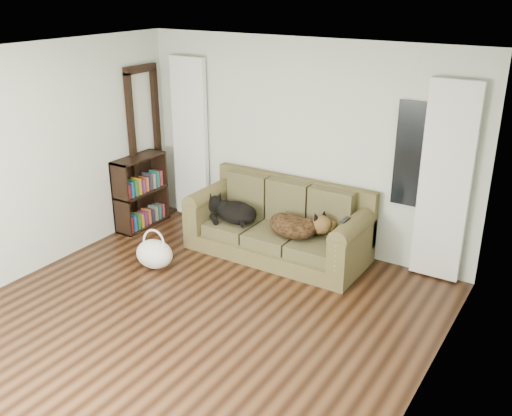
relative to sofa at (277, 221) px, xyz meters
The scene contains 15 objects.
floor 2.03m from the sofa, 88.86° to the right, with size 5.00×5.00×0.00m, color black.
ceiling 2.92m from the sofa, 88.86° to the right, with size 5.00×5.00×0.00m, color white.
wall_back 1.00m from the sofa, 85.73° to the left, with size 4.50×0.04×2.60m, color beige.
wall_left 3.08m from the sofa, 138.22° to the right, with size 0.04×5.00×2.60m, color beige.
wall_right 3.14m from the sofa, 40.79° to the right, with size 0.04×5.00×2.60m, color beige.
curtain_left 1.86m from the sofa, 165.00° to the left, with size 0.55×0.08×2.25m, color white.
curtain_right 2.02m from the sofa, 13.60° to the left, with size 0.55×0.08×2.25m, color white.
window_pane 1.83m from the sofa, 18.39° to the left, with size 0.50×0.03×1.20m, color black.
door_casing 2.24m from the sofa, behind, with size 0.07×0.60×2.10m, color black.
sofa is the anchor object (origin of this frame).
dog_black_lab 0.59m from the sofa, behind, with size 0.60×0.42×0.26m, color black.
dog_shepherd 0.32m from the sofa, 13.87° to the right, with size 0.64×0.45×0.28m, color black.
tv_remote 1.00m from the sofa, ahead, with size 0.05×0.17×0.02m, color black.
tote_bag 1.54m from the sofa, 134.74° to the right, with size 0.47×0.37×0.34m, color white.
bookshelf 2.06m from the sofa, behind, with size 0.30×0.80×1.00m, color black.
Camera 1 is at (3.15, -3.63, 3.21)m, focal length 40.00 mm.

